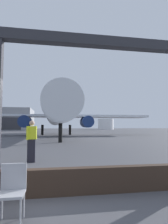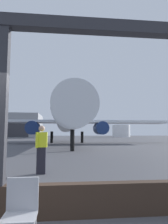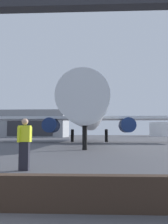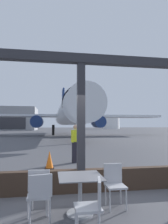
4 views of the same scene
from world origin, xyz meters
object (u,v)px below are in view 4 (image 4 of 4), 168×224
object	(u,v)px
cafe_chair_aisle_left	(39,187)
traffic_cone	(49,160)
dining_table	(80,191)
ground_crew_worker	(75,143)
cafe_chair_aisle_right	(93,202)
airplane	(68,114)
fuel_storage_tank	(111,123)
distant_hangar	(10,119)
cafe_chair_window_left	(114,181)
cafe_chair_window_right	(40,193)

from	to	relation	value
cafe_chair_aisle_left	traffic_cone	size ratio (longest dim) A/B	1.26
dining_table	ground_crew_worker	distance (m)	5.34
dining_table	traffic_cone	xyz separation A→B (m)	(-0.62, 4.21, -0.12)
cafe_chair_aisle_right	ground_crew_worker	distance (m)	6.16
airplane	fuel_storage_tank	world-z (taller)	airplane
dining_table	fuel_storage_tank	size ratio (longest dim) A/B	0.11
cafe_chair_aisle_left	distant_hangar	size ratio (longest dim) A/B	0.05
cafe_chair_aisle_left	distant_hangar	bearing A→B (deg)	101.55
cafe_chair_window_left	dining_table	bearing A→B (deg)	-162.04
distant_hangar	fuel_storage_tank	size ratio (longest dim) A/B	2.42
fuel_storage_tank	ground_crew_worker	bearing A→B (deg)	-108.19
cafe_chair_window_right	traffic_cone	bearing A→B (deg)	88.26
dining_table	fuel_storage_tank	bearing A→B (deg)	72.51
dining_table	cafe_chair_aisle_right	size ratio (longest dim) A/B	0.96
cafe_chair_window_left	distant_hangar	size ratio (longest dim) A/B	0.05
fuel_storage_tank	cafe_chair_window_left	bearing A→B (deg)	-107.08
fuel_storage_tank	traffic_cone	bearing A→B (deg)	-108.69
cafe_chair_aisle_left	cafe_chair_window_left	bearing A→B (deg)	5.90
cafe_chair_window_right	ground_crew_worker	world-z (taller)	ground_crew_worker
cafe_chair_window_left	cafe_chair_aisle_left	distance (m)	1.56
ground_crew_worker	cafe_chair_window_left	bearing A→B (deg)	-87.44
fuel_storage_tank	cafe_chair_aisle_left	bearing A→B (deg)	-107.97
cafe_chair_window_right	traffic_cone	xyz separation A→B (m)	(0.14, 4.45, -0.19)
traffic_cone	cafe_chair_window_left	bearing A→B (deg)	-70.58
airplane	distant_hangar	world-z (taller)	airplane
cafe_chair_aisle_left	airplane	world-z (taller)	airplane
cafe_chair_aisle_left	airplane	distance (m)	28.75
cafe_chair_window_left	fuel_storage_tank	distance (m)	92.00
cafe_chair_window_left	ground_crew_worker	size ratio (longest dim) A/B	0.50
ground_crew_worker	airplane	bearing A→B (deg)	85.98
ground_crew_worker	cafe_chair_window_right	bearing A→B (deg)	-103.25
traffic_cone	airplane	bearing A→B (deg)	83.43
cafe_chair_aisle_right	distant_hangar	world-z (taller)	distant_hangar
traffic_cone	cafe_chair_aisle_right	bearing A→B (deg)	-82.09
cafe_chair_aisle_left	distant_hangar	xyz separation A→B (m)	(-14.69, 71.91, 3.48)
ground_crew_worker	fuel_storage_tank	size ratio (longest dim) A/B	0.22
dining_table	cafe_chair_aisle_left	distance (m)	0.79
traffic_cone	distant_hangar	size ratio (longest dim) A/B	0.04
distant_hangar	dining_table	bearing A→B (deg)	-77.87
cafe_chair_window_left	cafe_chair_aisle_left	xyz separation A→B (m)	(-1.55, -0.16, 0.01)
traffic_cone	dining_table	bearing A→B (deg)	-81.59
cafe_chair_aisle_left	ground_crew_worker	xyz separation A→B (m)	(1.32, 5.20, 0.37)
cafe_chair_window_right	fuel_storage_tank	world-z (taller)	fuel_storage_tank
cafe_chair_window_left	cafe_chair_aisle_right	bearing A→B (deg)	-122.51
traffic_cone	cafe_chair_window_right	bearing A→B (deg)	-91.74
dining_table	ground_crew_worker	xyz separation A→B (m)	(0.55, 5.29, 0.46)
cafe_chair_window_left	fuel_storage_tank	xyz separation A→B (m)	(27.01, 87.92, 2.13)
dining_table	traffic_cone	world-z (taller)	dining_table
cafe_chair_aisle_right	airplane	distance (m)	29.60
cafe_chair_aisle_left	ground_crew_worker	distance (m)	5.38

